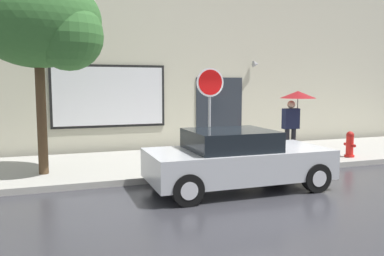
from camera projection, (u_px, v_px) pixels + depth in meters
The scene contains 8 objects.
ground_plane at pixel (248, 187), 8.97m from camera, with size 60.00×60.00×0.00m, color #333338.
sidewalk at pixel (202, 160), 11.78m from camera, with size 20.00×4.00×0.15m, color #A3A099.
building_facade at pixel (177, 52), 13.74m from camera, with size 20.00×0.67×7.00m.
parked_car at pixel (237, 159), 8.74m from camera, with size 4.06×1.91×1.34m.
fire_hydrant at pixel (350, 144), 11.85m from camera, with size 0.30×0.44×0.78m.
pedestrian_with_umbrella at pixel (296, 104), 11.75m from camera, with size 1.09×1.09×2.00m.
street_tree at pixel (44, 24), 9.21m from camera, with size 2.99×2.54×4.82m.
stop_sign at pixel (210, 97), 10.28m from camera, with size 0.76×0.10×2.63m.
Camera 1 is at (-4.12, -7.85, 2.33)m, focal length 36.52 mm.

